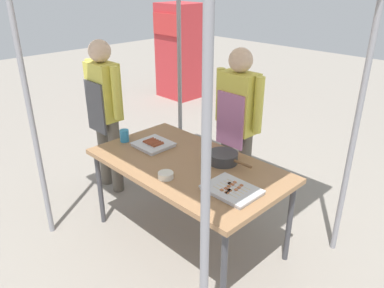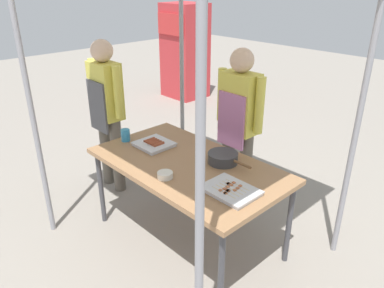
{
  "view_description": "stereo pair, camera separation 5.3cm",
  "coord_description": "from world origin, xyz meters",
  "px_view_note": "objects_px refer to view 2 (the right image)",
  "views": [
    {
      "loc": [
        1.92,
        -1.84,
        2.12
      ],
      "look_at": [
        0.0,
        0.05,
        0.9
      ],
      "focal_mm": 35.02,
      "sensor_mm": 36.0,
      "label": 1
    },
    {
      "loc": [
        1.96,
        -1.8,
        2.12
      ],
      "look_at": [
        0.0,
        0.05,
        0.9
      ],
      "focal_mm": 35.02,
      "sensor_mm": 36.0,
      "label": 2
    }
  ],
  "objects_px": {
    "stall_table": "(187,169)",
    "condiment_bowl": "(165,175)",
    "vendor_woman": "(239,119)",
    "cooking_wok": "(223,157)",
    "neighbor_stall_left": "(185,51)",
    "drink_cup_near_edge": "(125,135)",
    "customer_nearby": "(107,105)",
    "tray_grilled_sausages": "(154,144)",
    "tray_meat_skewers": "(230,190)"
  },
  "relations": [
    {
      "from": "stall_table",
      "to": "tray_meat_skewers",
      "type": "xyz_separation_m",
      "value": [
        0.53,
        -0.09,
        0.07
      ]
    },
    {
      "from": "vendor_woman",
      "to": "neighbor_stall_left",
      "type": "height_order",
      "value": "neighbor_stall_left"
    },
    {
      "from": "customer_nearby",
      "to": "condiment_bowl",
      "type": "bearing_deg",
      "value": -13.77
    },
    {
      "from": "condiment_bowl",
      "to": "vendor_woman",
      "type": "relative_size",
      "value": 0.07
    },
    {
      "from": "stall_table",
      "to": "neighbor_stall_left",
      "type": "bearing_deg",
      "value": 137.89
    },
    {
      "from": "vendor_woman",
      "to": "neighbor_stall_left",
      "type": "distance_m",
      "value": 3.76
    },
    {
      "from": "tray_meat_skewers",
      "to": "cooking_wok",
      "type": "bearing_deg",
      "value": 138.83
    },
    {
      "from": "tray_grilled_sausages",
      "to": "cooking_wok",
      "type": "xyz_separation_m",
      "value": [
        0.63,
        0.2,
        0.03
      ]
    },
    {
      "from": "vendor_woman",
      "to": "customer_nearby",
      "type": "distance_m",
      "value": 1.33
    },
    {
      "from": "stall_table",
      "to": "customer_nearby",
      "type": "bearing_deg",
      "value": 178.47
    },
    {
      "from": "condiment_bowl",
      "to": "drink_cup_near_edge",
      "type": "relative_size",
      "value": 1.06
    },
    {
      "from": "customer_nearby",
      "to": "tray_grilled_sausages",
      "type": "bearing_deg",
      "value": -1.94
    },
    {
      "from": "cooking_wok",
      "to": "stall_table",
      "type": "bearing_deg",
      "value": -132.34
    },
    {
      "from": "drink_cup_near_edge",
      "to": "tray_meat_skewers",
      "type": "bearing_deg",
      "value": 0.97
    },
    {
      "from": "condiment_bowl",
      "to": "drink_cup_near_edge",
      "type": "bearing_deg",
      "value": 167.19
    },
    {
      "from": "vendor_woman",
      "to": "cooking_wok",
      "type": "bearing_deg",
      "value": 118.6
    },
    {
      "from": "customer_nearby",
      "to": "cooking_wok",
      "type": "bearing_deg",
      "value": 7.12
    },
    {
      "from": "tray_grilled_sausages",
      "to": "customer_nearby",
      "type": "relative_size",
      "value": 0.19
    },
    {
      "from": "drink_cup_near_edge",
      "to": "stall_table",
      "type": "bearing_deg",
      "value": 8.79
    },
    {
      "from": "customer_nearby",
      "to": "neighbor_stall_left",
      "type": "height_order",
      "value": "neighbor_stall_left"
    },
    {
      "from": "customer_nearby",
      "to": "vendor_woman",
      "type": "bearing_deg",
      "value": 31.07
    },
    {
      "from": "drink_cup_near_edge",
      "to": "vendor_woman",
      "type": "height_order",
      "value": "vendor_woman"
    },
    {
      "from": "cooking_wok",
      "to": "condiment_bowl",
      "type": "bearing_deg",
      "value": -104.67
    },
    {
      "from": "tray_meat_skewers",
      "to": "condiment_bowl",
      "type": "bearing_deg",
      "value": -157.45
    },
    {
      "from": "drink_cup_near_edge",
      "to": "customer_nearby",
      "type": "bearing_deg",
      "value": 164.85
    },
    {
      "from": "stall_table",
      "to": "drink_cup_near_edge",
      "type": "distance_m",
      "value": 0.72
    },
    {
      "from": "tray_grilled_sausages",
      "to": "customer_nearby",
      "type": "height_order",
      "value": "customer_nearby"
    },
    {
      "from": "tray_grilled_sausages",
      "to": "neighbor_stall_left",
      "type": "relative_size",
      "value": 0.18
    },
    {
      "from": "condiment_bowl",
      "to": "customer_nearby",
      "type": "bearing_deg",
      "value": 166.23
    },
    {
      "from": "vendor_woman",
      "to": "customer_nearby",
      "type": "height_order",
      "value": "customer_nearby"
    },
    {
      "from": "tray_meat_skewers",
      "to": "condiment_bowl",
      "type": "relative_size",
      "value": 3.2
    },
    {
      "from": "cooking_wok",
      "to": "neighbor_stall_left",
      "type": "relative_size",
      "value": 0.24
    },
    {
      "from": "tray_grilled_sausages",
      "to": "cooking_wok",
      "type": "relative_size",
      "value": 0.75
    },
    {
      "from": "stall_table",
      "to": "cooking_wok",
      "type": "bearing_deg",
      "value": 47.66
    },
    {
      "from": "tray_grilled_sausages",
      "to": "vendor_woman",
      "type": "xyz_separation_m",
      "value": [
        0.35,
        0.71,
        0.15
      ]
    },
    {
      "from": "tray_grilled_sausages",
      "to": "customer_nearby",
      "type": "distance_m",
      "value": 0.81
    },
    {
      "from": "tray_grilled_sausages",
      "to": "drink_cup_near_edge",
      "type": "distance_m",
      "value": 0.29
    },
    {
      "from": "tray_grilled_sausages",
      "to": "condiment_bowl",
      "type": "height_order",
      "value": "tray_grilled_sausages"
    },
    {
      "from": "drink_cup_near_edge",
      "to": "tray_grilled_sausages",
      "type": "bearing_deg",
      "value": 23.42
    },
    {
      "from": "cooking_wok",
      "to": "neighbor_stall_left",
      "type": "height_order",
      "value": "neighbor_stall_left"
    },
    {
      "from": "stall_table",
      "to": "condiment_bowl",
      "type": "height_order",
      "value": "condiment_bowl"
    },
    {
      "from": "tray_meat_skewers",
      "to": "neighbor_stall_left",
      "type": "relative_size",
      "value": 0.22
    },
    {
      "from": "tray_grilled_sausages",
      "to": "vendor_woman",
      "type": "relative_size",
      "value": 0.19
    },
    {
      "from": "tray_grilled_sausages",
      "to": "cooking_wok",
      "type": "distance_m",
      "value": 0.66
    },
    {
      "from": "vendor_woman",
      "to": "tray_grilled_sausages",
      "type": "bearing_deg",
      "value": 63.77
    },
    {
      "from": "neighbor_stall_left",
      "to": "condiment_bowl",
      "type": "bearing_deg",
      "value": -44.24
    },
    {
      "from": "tray_meat_skewers",
      "to": "cooking_wok",
      "type": "xyz_separation_m",
      "value": [
        -0.34,
        0.3,
        0.03
      ]
    },
    {
      "from": "tray_meat_skewers",
      "to": "drink_cup_near_edge",
      "type": "relative_size",
      "value": 3.41
    },
    {
      "from": "tray_meat_skewers",
      "to": "customer_nearby",
      "type": "distance_m",
      "value": 1.77
    },
    {
      "from": "condiment_bowl",
      "to": "vendor_woman",
      "type": "xyz_separation_m",
      "value": [
        -0.15,
        1.0,
        0.15
      ]
    }
  ]
}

